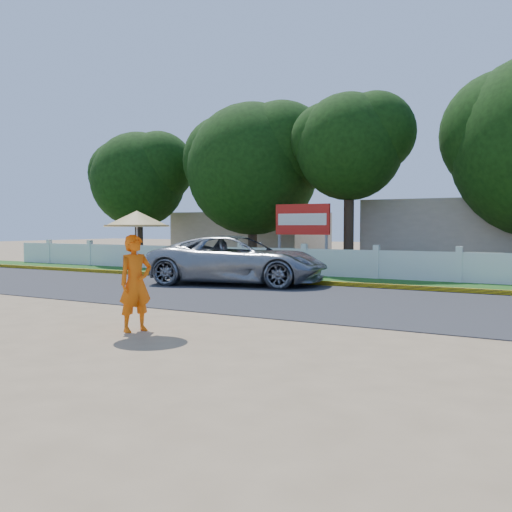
{
  "coord_description": "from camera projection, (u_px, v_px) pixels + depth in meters",
  "views": [
    {
      "loc": [
        6.71,
        -9.75,
        2.01
      ],
      "look_at": [
        0.0,
        2.0,
        1.3
      ],
      "focal_mm": 40.0,
      "sensor_mm": 36.0,
      "label": 1
    }
  ],
  "objects": [
    {
      "name": "ground",
      "position": [
        209.0,
        323.0,
        11.88
      ],
      "size": [
        120.0,
        120.0,
        0.0
      ],
      "primitive_type": "plane",
      "color": "#9E8460",
      "rests_on": "ground"
    },
    {
      "name": "building_far",
      "position": [
        252.0,
        237.0,
        33.24
      ],
      "size": [
        8.0,
        5.0,
        2.8
      ],
      "primitive_type": "cube",
      "color": "#B7AD99",
      "rests_on": "ground"
    },
    {
      "name": "vehicle",
      "position": [
        239.0,
        260.0,
        19.61
      ],
      "size": [
        6.56,
        4.14,
        1.69
      ],
      "primitive_type": "imported",
      "rotation": [
        0.0,
        0.0,
        1.81
      ],
      "color": "gray",
      "rests_on": "ground"
    },
    {
      "name": "grass_verge",
      "position": [
        364.0,
        282.0,
        20.34
      ],
      "size": [
        60.0,
        3.5,
        0.03
      ],
      "primitive_type": "cube",
      "color": "#2D601E",
      "rests_on": "ground"
    },
    {
      "name": "monk_with_parasol",
      "position": [
        136.0,
        253.0,
        10.8
      ],
      "size": [
        1.26,
        1.26,
        2.3
      ],
      "color": "#E25D0B",
      "rests_on": "ground"
    },
    {
      "name": "billboard",
      "position": [
        302.0,
        223.0,
        24.22
      ],
      "size": [
        2.5,
        0.13,
        2.95
      ],
      "color": "gray",
      "rests_on": "ground"
    },
    {
      "name": "building_near",
      "position": [
        487.0,
        235.0,
        25.92
      ],
      "size": [
        10.0,
        6.0,
        3.2
      ],
      "primitive_type": "cube",
      "color": "#B7AD99",
      "rests_on": "ground"
    },
    {
      "name": "road",
      "position": [
        301.0,
        298.0,
        15.78
      ],
      "size": [
        60.0,
        7.0,
        0.02
      ],
      "primitive_type": "cube",
      "color": "#38383A",
      "rests_on": "ground"
    },
    {
      "name": "curb",
      "position": [
        346.0,
        284.0,
        18.86
      ],
      "size": [
        40.0,
        0.18,
        0.16
      ],
      "primitive_type": "cube",
      "color": "yellow",
      "rests_on": "ground"
    },
    {
      "name": "fence",
      "position": [
        376.0,
        265.0,
        21.57
      ],
      "size": [
        40.0,
        0.1,
        1.1
      ],
      "primitive_type": "cube",
      "color": "silver",
      "rests_on": "ground"
    }
  ]
}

